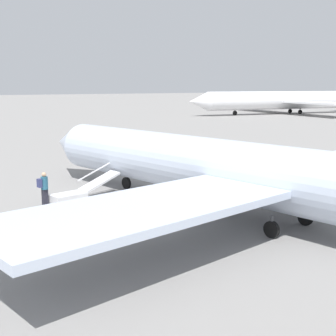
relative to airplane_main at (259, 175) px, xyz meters
The scene contains 5 objects.
ground_plane 2.44m from the airplane_main, ahead, with size 600.00×600.00×0.00m, color gray.
airplane_main is the anchor object (origin of this frame).
airplane_far_center 85.16m from the airplane_main, 50.73° to the right, with size 34.83×45.22×10.08m.
boarding_stairs 9.98m from the airplane_main, 30.18° to the left, with size 1.48×4.11×1.80m.
passenger 10.93m from the airplane_main, 37.06° to the left, with size 0.36×0.55×1.74m.
Camera 1 is at (-15.00, 15.07, 6.09)m, focal length 50.00 mm.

